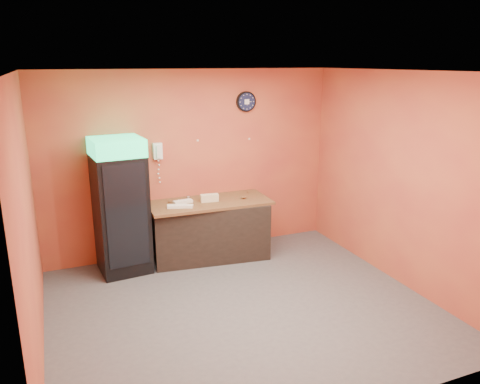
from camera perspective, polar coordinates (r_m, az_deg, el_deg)
floor at (r=5.89m, az=0.26°, el=-13.89°), size 4.50×4.50×0.00m
back_wall at (r=7.17m, az=-5.89°, el=3.48°), size 4.50×0.02×2.80m
left_wall at (r=4.97m, az=-24.48°, el=-3.43°), size 0.02×4.00×2.80m
right_wall at (r=6.51m, az=18.88°, el=1.46°), size 0.02×4.00×2.80m
ceiling at (r=5.12m, az=0.30°, el=14.50°), size 4.50×4.00×0.02m
beverage_cooler at (r=6.68m, az=-14.31°, el=-1.97°), size 0.73×0.73×1.91m
prep_counter at (r=7.14m, az=-3.70°, el=-4.69°), size 1.78×0.95×0.85m
wall_clock at (r=7.31m, az=0.76°, el=10.96°), size 0.31×0.06×0.31m
wall_phone at (r=6.94m, az=-10.00°, el=4.92°), size 0.13×0.11×0.24m
butcher_paper at (r=6.99m, az=-3.76°, el=-1.27°), size 1.83×0.84×0.04m
sub_roll_stack at (r=6.95m, az=-3.75°, el=-0.72°), size 0.27×0.12×0.11m
wrapped_sandwich_left at (r=6.72m, az=-7.72°, el=-1.74°), size 0.29×0.18×0.04m
wrapped_sandwich_mid at (r=6.72m, az=-6.87°, el=-1.71°), size 0.28×0.21×0.04m
wrapped_sandwich_right at (r=6.93m, az=-6.96°, el=-1.18°), size 0.29×0.14×0.04m
kitchen_tool at (r=7.07m, az=-6.32°, el=-0.70°), size 0.07×0.07×0.07m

